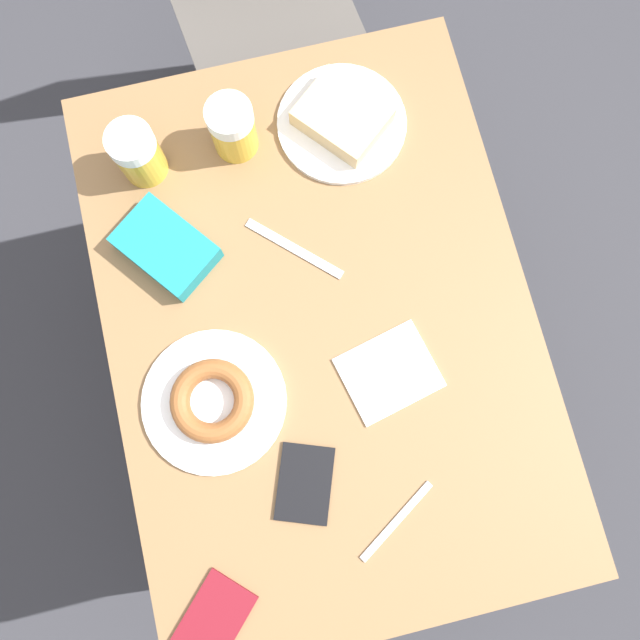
# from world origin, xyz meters

# --- Properties ---
(ground_plane) EXTENTS (8.00, 8.00, 0.00)m
(ground_plane) POSITION_xyz_m (0.00, 0.00, 0.00)
(ground_plane) COLOR #333338
(table) EXTENTS (0.74, 1.05, 0.71)m
(table) POSITION_xyz_m (0.00, 0.00, 0.65)
(table) COLOR olive
(table) RESTS_ON ground_plane
(plate_with_cake) EXTENTS (0.24, 0.24, 0.05)m
(plate_with_cake) POSITION_xyz_m (0.13, 0.35, 0.73)
(plate_with_cake) COLOR white
(plate_with_cake) RESTS_ON table
(plate_with_donut) EXTENTS (0.25, 0.25, 0.04)m
(plate_with_donut) POSITION_xyz_m (-0.21, -0.09, 0.72)
(plate_with_donut) COLOR white
(plate_with_donut) RESTS_ON table
(beer_mug_left) EXTENTS (0.08, 0.08, 0.12)m
(beer_mug_left) POSITION_xyz_m (-0.24, 0.35, 0.77)
(beer_mug_left) COLOR gold
(beer_mug_left) RESTS_ON table
(beer_mug_center) EXTENTS (0.08, 0.08, 0.12)m
(beer_mug_center) POSITION_xyz_m (-0.07, 0.36, 0.77)
(beer_mug_center) COLOR gold
(beer_mug_center) RESTS_ON table
(napkin_folded) EXTENTS (0.18, 0.16, 0.00)m
(napkin_folded) POSITION_xyz_m (0.09, -0.11, 0.71)
(napkin_folded) COLOR white
(napkin_folded) RESTS_ON table
(fork) EXTENTS (0.15, 0.10, 0.00)m
(fork) POSITION_xyz_m (0.04, -0.35, 0.71)
(fork) COLOR silver
(fork) RESTS_ON table
(knife) EXTENTS (0.15, 0.15, 0.00)m
(knife) POSITION_xyz_m (-0.01, 0.14, 0.71)
(knife) COLOR silver
(knife) RESTS_ON table
(passport_near_edge) EXTENTS (0.13, 0.15, 0.01)m
(passport_near_edge) POSITION_xyz_m (-0.09, -0.26, 0.71)
(passport_near_edge) COLOR black
(passport_near_edge) RESTS_ON table
(passport_far_edge) EXTENTS (0.15, 0.15, 0.01)m
(passport_far_edge) POSITION_xyz_m (-0.28, -0.43, 0.71)
(passport_far_edge) COLOR maroon
(passport_far_edge) RESTS_ON table
(blue_pouch) EXTENTS (0.19, 0.20, 0.04)m
(blue_pouch) POSITION_xyz_m (-0.23, 0.19, 0.73)
(blue_pouch) COLOR teal
(blue_pouch) RESTS_ON table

